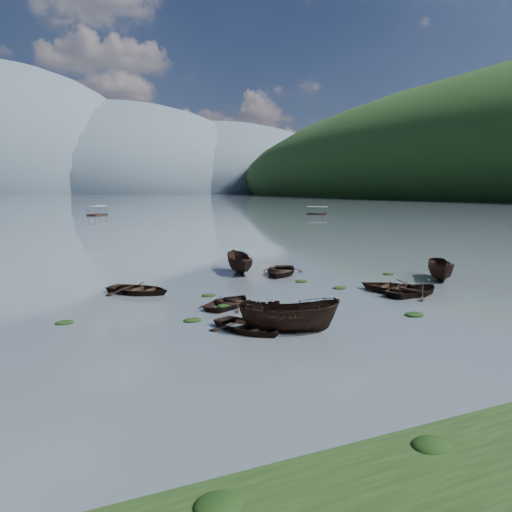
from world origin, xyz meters
name	(u,v)px	position (x,y,z in m)	size (l,w,h in m)	color
ground_plane	(351,320)	(0.00, 0.00, 0.00)	(2400.00, 2400.00, 0.00)	#4E5962
haze_mtn_c	(119,193)	(140.00, 900.00, 0.00)	(520.00, 520.00, 260.00)	#475666
haze_mtn_d	(214,193)	(320.00, 900.00, 0.00)	(520.00, 520.00, 220.00)	#475666
rowboat_0	(248,331)	(-5.75, 0.48, 0.00)	(2.87, 4.02, 0.83)	black
rowboat_1	(230,306)	(-4.62, 5.78, 0.00)	(2.82, 3.95, 0.82)	black
rowboat_2	(289,332)	(-4.02, -0.52, 0.00)	(1.85, 4.91, 1.90)	black
rowboat_3	(394,292)	(7.07, 4.93, 0.00)	(3.46, 4.84, 1.00)	black
rowboat_4	(414,294)	(7.79, 3.77, 0.00)	(3.40, 4.76, 0.99)	black
rowboat_5	(441,280)	(13.39, 7.05, 0.00)	(1.77, 4.70, 1.81)	black
rowboat_6	(139,293)	(-8.80, 11.71, 0.00)	(3.19, 4.46, 0.92)	black
rowboat_7	(280,275)	(3.26, 14.31, 0.00)	(3.46, 4.84, 1.00)	black
rowboat_8	(239,273)	(0.50, 16.42, 0.00)	(1.86, 4.94, 1.91)	black
weed_clump_0	(193,321)	(-7.67, 3.43, 0.00)	(0.98, 0.80, 0.21)	black
weed_clump_1	(226,307)	(-4.88, 5.68, 0.00)	(1.09, 0.87, 0.24)	black
weed_clump_2	(414,315)	(3.82, -0.61, 0.00)	(1.12, 0.90, 0.24)	black
weed_clump_3	(301,282)	(3.19, 10.80, 0.00)	(0.97, 0.82, 0.22)	black
weed_clump_4	(340,288)	(4.39, 7.46, 0.00)	(1.05, 0.83, 0.22)	black
weed_clump_5	(64,323)	(-13.87, 5.78, 0.00)	(0.96, 0.78, 0.20)	black
weed_clump_6	(209,296)	(-4.79, 8.99, 0.00)	(0.97, 0.81, 0.20)	black
weed_clump_7	(389,274)	(11.35, 10.63, 0.00)	(1.01, 0.81, 0.22)	black
pontoon_centre	(97,215)	(2.07, 117.26, 0.00)	(2.63, 6.31, 2.42)	black
pontoon_right	(317,215)	(57.57, 96.37, 0.00)	(2.31, 5.55, 2.13)	black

